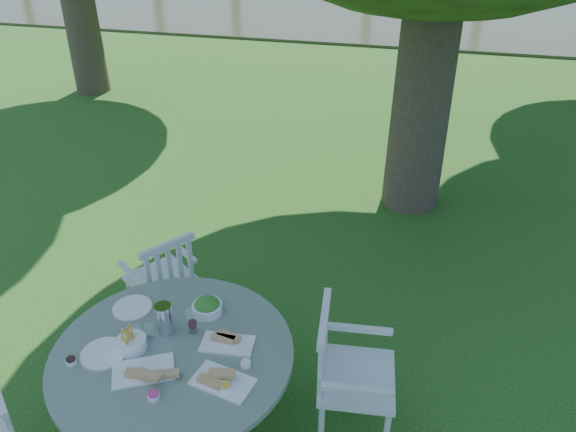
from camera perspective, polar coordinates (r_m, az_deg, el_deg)
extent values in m
plane|color=#123D0C|center=(4.93, -0.55, -9.67)|extent=(140.00, 140.00, 0.00)
cylinder|color=black|center=(4.12, -10.54, -20.61)|extent=(0.56, 0.56, 0.04)
cylinder|color=black|center=(3.85, -11.07, -17.32)|extent=(0.12, 0.12, 0.67)
cylinder|color=slate|center=(3.59, -11.64, -13.55)|extent=(1.48, 1.48, 0.04)
cylinder|color=silver|center=(4.06, 9.83, -16.51)|extent=(0.04, 0.04, 0.50)
cylinder|color=silver|center=(3.76, 3.37, -21.06)|extent=(0.04, 0.04, 0.50)
cylinder|color=silver|center=(4.05, 3.96, -16.12)|extent=(0.04, 0.04, 0.50)
cube|color=silver|center=(3.70, 7.03, -16.01)|extent=(0.51, 0.55, 0.04)
cube|color=silver|center=(3.54, 3.59, -13.15)|extent=(0.09, 0.51, 0.51)
cylinder|color=silver|center=(4.98, -11.55, -6.58)|extent=(0.04, 0.04, 0.45)
cylinder|color=silver|center=(4.86, -15.63, -8.34)|extent=(0.04, 0.04, 0.45)
cylinder|color=silver|center=(4.73, -9.33, -8.66)|extent=(0.04, 0.04, 0.45)
cylinder|color=silver|center=(4.60, -13.59, -10.60)|extent=(0.04, 0.04, 0.45)
cube|color=silver|center=(4.64, -12.87, -6.18)|extent=(0.61, 0.62, 0.04)
cube|color=silver|center=(4.37, -11.91, -5.24)|extent=(0.30, 0.39, 0.46)
cube|color=silver|center=(3.73, -26.75, -17.55)|extent=(0.34, 0.30, 0.42)
cube|color=white|center=(3.49, -14.48, -15.00)|extent=(0.41, 0.35, 0.01)
cube|color=white|center=(3.36, -6.64, -16.38)|extent=(0.38, 0.27, 0.01)
cube|color=white|center=(3.57, -6.16, -12.79)|extent=(0.34, 0.21, 0.01)
cylinder|color=white|center=(3.66, -18.21, -13.11)|extent=(0.28, 0.28, 0.01)
cylinder|color=white|center=(3.94, -15.53, -8.95)|extent=(0.26, 0.26, 0.01)
cylinder|color=white|center=(3.63, -15.62, -12.39)|extent=(0.18, 0.18, 0.07)
cylinder|color=white|center=(3.79, -8.20, -9.27)|extent=(0.20, 0.20, 0.07)
cylinder|color=silver|center=(3.65, -12.45, -10.20)|extent=(0.11, 0.11, 0.21)
cylinder|color=white|center=(3.63, -9.71, -10.47)|extent=(0.07, 0.07, 0.18)
cylinder|color=white|center=(3.66, -13.91, -11.36)|extent=(0.06, 0.06, 0.10)
cylinder|color=white|center=(3.67, -15.10, -11.44)|extent=(0.06, 0.06, 0.10)
cylinder|color=white|center=(3.34, -13.49, -17.38)|extent=(0.07, 0.07, 0.03)
cylinder|color=white|center=(3.31, -6.39, -16.93)|extent=(0.07, 0.07, 0.03)
cylinder|color=white|center=(3.43, -4.32, -14.80)|extent=(0.06, 0.06, 0.03)
cylinder|color=white|center=(3.67, -21.16, -13.62)|extent=(0.06, 0.06, 0.03)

